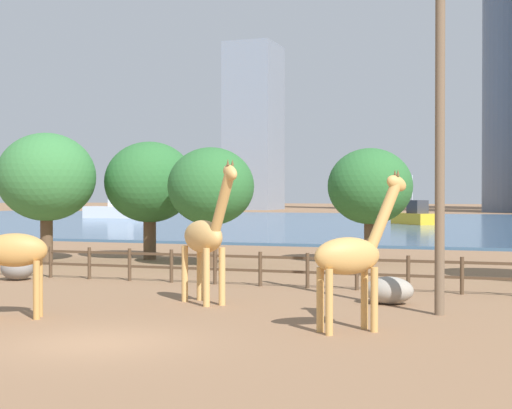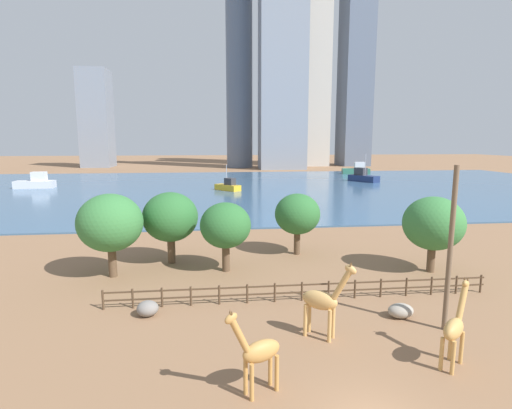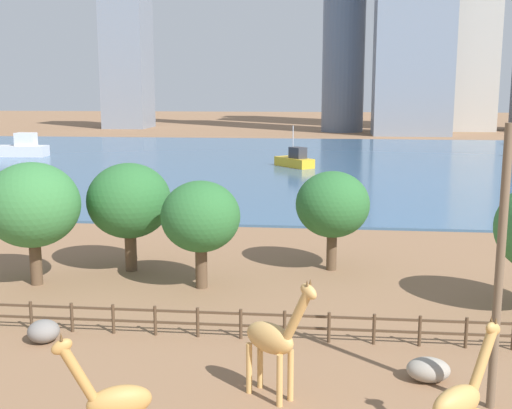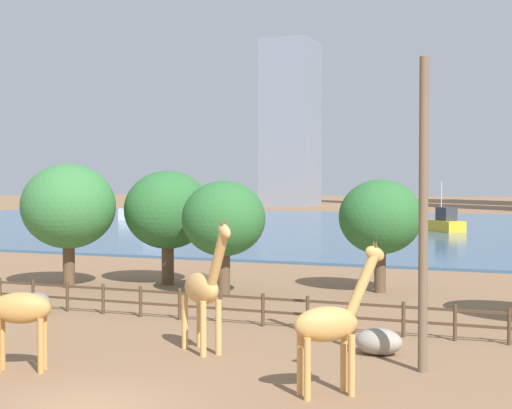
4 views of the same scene
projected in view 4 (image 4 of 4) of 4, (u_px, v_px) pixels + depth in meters
ground_plane at (476, 229)px, 93.52m from camera, size 400.00×400.00×0.00m
harbor_water at (473, 230)px, 90.74m from camera, size 180.00×86.00×0.20m
giraffe_tall at (16, 308)px, 23.39m from camera, size 2.63×1.61×4.08m
giraffe_companion at (204, 289)px, 25.97m from camera, size 2.75×2.27×4.52m
giraffe_young at (331, 323)px, 20.77m from camera, size 2.35×2.12×4.11m
utility_pole at (423, 215)px, 23.26m from camera, size 0.28×0.28×9.38m
boulder_near_fence at (379, 342)px, 25.68m from camera, size 1.56×1.16×0.87m
boulder_by_pole at (36, 304)px, 33.38m from camera, size 1.32×1.26×0.95m
enclosure_fence at (264, 307)px, 30.70m from camera, size 26.12×0.14×1.30m
tree_left_large at (224, 219)px, 38.75m from camera, size 4.15×4.15×5.72m
tree_right_tall at (380, 217)px, 39.98m from camera, size 4.24×4.24×5.79m
tree_left_small at (68, 207)px, 41.81m from camera, size 5.02×5.02×6.62m
tree_right_small at (168, 210)px, 43.07m from camera, size 4.78×4.78×6.27m
boat_ferry at (443, 223)px, 86.01m from camera, size 5.57×5.99×5.42m
boat_sailboat at (150, 212)px, 110.50m from camera, size 8.29×3.29×3.59m
skyline_block_central at (291, 124)px, 182.31m from camera, size 11.10×12.79×38.25m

